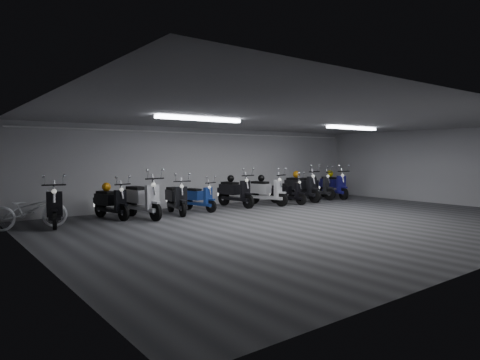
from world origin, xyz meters
TOP-DOWN VIEW (x-y plane):
  - floor at (0.00, 0.00)m, footprint 14.00×10.00m
  - ceiling at (0.00, 0.00)m, footprint 14.00×10.00m
  - back_wall at (0.00, 5.00)m, footprint 14.00×0.01m
  - left_wall at (-7.00, 0.00)m, footprint 0.01×10.00m
  - right_wall at (7.00, 0.00)m, footprint 0.01×10.00m
  - fluor_strip_left at (-3.00, 1.00)m, footprint 2.40×0.18m
  - fluor_strip_right at (3.00, 1.00)m, footprint 2.40×0.18m
  - conduit at (0.00, 4.92)m, footprint 13.60×0.05m
  - scooter_0 at (-5.85, 3.53)m, footprint 1.07×1.94m
  - scooter_1 at (-4.28, 3.76)m, footprint 0.96×1.80m
  - scooter_2 at (-3.52, 3.32)m, footprint 0.91×2.04m
  - scooter_3 at (-2.34, 3.47)m, footprint 0.90×1.84m
  - scooter_4 at (-1.41, 3.65)m, footprint 0.91×1.67m
  - scooter_5 at (0.22, 3.83)m, footprint 0.84×1.95m
  - scooter_6 at (1.44, 3.55)m, footprint 1.10×1.96m
  - scooter_7 at (2.29, 3.33)m, footprint 1.00×1.72m
  - scooter_8 at (3.30, 3.63)m, footprint 0.79×2.03m
  - scooter_9 at (4.33, 3.86)m, footprint 1.23×2.00m
  - bicycle at (-6.50, 3.40)m, footprint 1.81×0.68m
  - scooter_10 at (5.24, 3.64)m, footprint 1.04×2.03m
  - helmet_0 at (3.28, 3.91)m, footprint 0.28×0.28m
  - helmet_1 at (1.37, 3.80)m, footprint 0.25×0.25m
  - helmet_2 at (5.29, 3.90)m, footprint 0.28×0.28m
  - helmet_3 at (0.19, 4.09)m, footprint 0.25×0.25m
  - helmet_4 at (-4.33, 3.99)m, footprint 0.26×0.26m

SIDE VIEW (x-z plane):
  - floor at x=0.00m, z-range -0.01..0.00m
  - bicycle at x=-6.50m, z-range 0.00..1.16m
  - scooter_4 at x=-1.41m, z-range 0.00..1.18m
  - scooter_7 at x=2.29m, z-range 0.00..1.22m
  - scooter_1 at x=-4.28m, z-range 0.00..1.27m
  - scooter_3 at x=-2.34m, z-range 0.00..1.31m
  - scooter_0 at x=-5.85m, z-range 0.00..1.37m
  - scooter_6 at x=1.44m, z-range 0.00..1.39m
  - scooter_5 at x=0.22m, z-range 0.00..1.41m
  - scooter_9 at x=4.33m, z-range 0.00..1.41m
  - scooter_10 at x=5.24m, z-range 0.00..1.44m
  - scooter_2 at x=-3.52m, z-range 0.00..1.47m
  - scooter_8 at x=3.30m, z-range 0.00..1.49m
  - helmet_4 at x=-4.33m, z-range 0.79..1.04m
  - helmet_1 at x=1.37m, z-range 0.86..1.11m
  - helmet_3 at x=0.19m, z-range 0.87..1.12m
  - helmet_2 at x=5.29m, z-range 0.89..1.17m
  - helmet_0 at x=3.28m, z-range 0.92..1.20m
  - back_wall at x=0.00m, z-range 0.00..2.80m
  - left_wall at x=-7.00m, z-range 0.00..2.80m
  - right_wall at x=7.00m, z-range 0.00..2.80m
  - conduit at x=0.00m, z-range 2.59..2.65m
  - fluor_strip_left at x=-3.00m, z-range 2.70..2.78m
  - fluor_strip_right at x=3.00m, z-range 2.70..2.78m
  - ceiling at x=0.00m, z-range 2.80..2.81m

